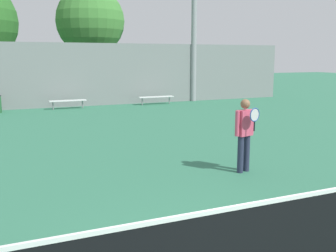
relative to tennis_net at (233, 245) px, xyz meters
name	(u,v)px	position (x,y,z in m)	size (l,w,h in m)	color
tennis_net	(233,245)	(0.00, 0.00, 0.00)	(11.70, 0.09, 0.98)	#99999E
tennis_player	(245,131)	(2.75, 3.80, 0.47)	(0.57, 0.47, 1.69)	#282D47
bench_courtside_far	(68,101)	(0.93, 16.79, -0.09)	(1.85, 0.40, 0.44)	white
bench_adjacent_court	(156,97)	(5.78, 16.79, -0.09)	(2.03, 0.40, 0.44)	white
light_pole_near_left	(194,11)	(8.52, 17.57, 4.76)	(0.90, 0.60, 9.46)	#939399
back_fence	(46,75)	(0.00, 17.64, 1.19)	(29.02, 0.06, 3.36)	gray
tree_green_tall	(90,21)	(3.53, 22.60, 4.42)	(4.43, 4.43, 7.14)	brown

